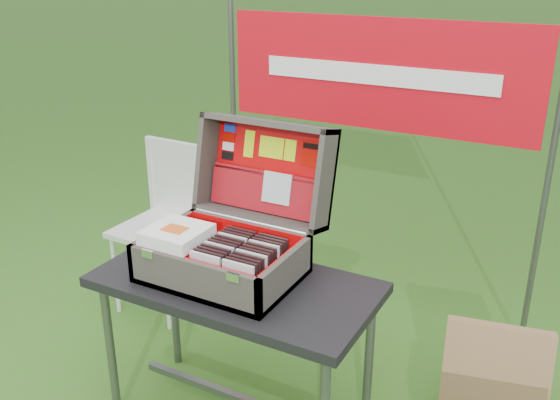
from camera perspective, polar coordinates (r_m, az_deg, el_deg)
The scene contains 87 objects.
table at distance 2.61m, azimuth -3.92°, elevation -13.87°, with size 1.09×0.55×0.68m, color black, non-canonical shape.
table_top at distance 2.44m, azimuth -4.11°, elevation -7.73°, with size 1.09×0.55×0.04m, color black.
table_leg_fl at distance 2.75m, azimuth -15.21°, elevation -13.22°, with size 0.04×0.04×0.64m, color #59595B.
table_leg_bl at distance 3.01m, azimuth -9.66°, elevation -9.37°, with size 0.04×0.04×0.64m, color #59595B.
table_leg_br at distance 2.61m, azimuth 8.09°, elevation -14.71°, with size 0.04×0.04×0.64m, color #59595B.
table_brace at distance 2.75m, azimuth -3.80°, elevation -17.63°, with size 0.94×0.03×0.03m, color #59595B.
suitcase at distance 2.39m, azimuth -4.70°, elevation -0.68°, with size 0.58×0.57×0.54m, color #645C53, non-canonical shape.
suitcase_base_bottom at distance 2.45m, azimuth -5.28°, elevation -6.75°, with size 0.58×0.41×0.02m, color #645C53.
suitcase_base_wall_front at distance 2.28m, azimuth -8.06°, elevation -7.30°, with size 0.58×0.02×0.16m, color #645C53.
suitcase_base_wall_back at distance 2.57m, azimuth -2.93°, elevation -3.65°, with size 0.58×0.02×0.16m, color #645C53.
suitcase_base_wall_left at distance 2.58m, azimuth -10.51°, elevation -3.96°, with size 0.02×0.41×0.16m, color #645C53.
suitcase_base_wall_right at distance 2.30m, azimuth 0.50°, elevation -6.90°, with size 0.02×0.41×0.16m, color #645C53.
suitcase_liner_floor at distance 2.45m, azimuth -5.29°, elevation -6.45°, with size 0.53×0.37×0.01m, color #C50002.
suitcase_latch_left at distance 2.35m, azimuth -11.99°, elevation -4.84°, with size 0.05×0.01×0.03m, color silver.
suitcase_latch_right at distance 2.15m, azimuth -4.29°, elevation -7.06°, with size 0.05×0.01×0.03m, color silver.
suitcase_hinge at distance 2.55m, azimuth -2.83°, elevation -1.97°, with size 0.02×0.02×0.52m, color silver.
suitcase_lid_back at distance 2.64m, azimuth -0.79°, elevation 2.82°, with size 0.58×0.41×0.02m, color #645C53.
suitcase_lid_rim_far at distance 2.56m, azimuth -1.03°, elevation 7.04°, with size 0.58×0.02×0.16m, color #645C53.
suitcase_lid_rim_near at distance 2.61m, azimuth -1.94°, elevation -1.50°, with size 0.58×0.02×0.16m, color #645C53.
suitcase_lid_rim_left at distance 2.72m, azimuth -6.58°, elevation 3.62°, with size 0.02×0.41×0.16m, color #645C53.
suitcase_lid_rim_right at distance 2.46m, azimuth 4.14°, elevation 1.72°, with size 0.02×0.41×0.16m, color #645C53.
suitcase_lid_liner at distance 2.62m, azimuth -0.94°, elevation 2.80°, with size 0.53×0.36×0.01m, color #C50002.
suitcase_liner_wall_front at distance 2.29m, azimuth -7.86°, elevation -6.90°, with size 0.53×0.01×0.13m, color #C50002.
suitcase_liner_wall_back at distance 2.55m, azimuth -3.10°, elevation -3.54°, with size 0.53×0.01×0.13m, color #C50002.
suitcase_liner_wall_left at distance 2.56m, azimuth -10.27°, elevation -3.80°, with size 0.01×0.37×0.13m, color #C50002.
suitcase_liner_wall_right at distance 2.30m, azimuth 0.18°, elevation -6.57°, with size 0.01×0.37×0.13m, color #C50002.
suitcase_lid_pocket at distance 2.62m, azimuth -1.36°, elevation 0.70°, with size 0.51×0.17×0.03m, color maroon.
suitcase_pocket_edge at distance 2.60m, azimuth -1.23°, elevation 2.47°, with size 0.50×0.02×0.02m, color maroon.
suitcase_pocket_cd at distance 2.57m, azimuth -0.28°, elevation 1.10°, with size 0.13×0.13×0.01m, color silver.
lid_sticker_cc_a at distance 2.71m, azimuth -4.59°, elevation 6.59°, with size 0.06×0.04×0.00m, color #1933B2.
lid_sticker_cc_b at distance 2.71m, azimuth -4.67°, elevation 5.75°, with size 0.06×0.04×0.00m, color #B40900.
lid_sticker_cc_c at distance 2.72m, azimuth -4.75°, elevation 4.91°, with size 0.06×0.04×0.00m, color white.
lid_sticker_cc_d at distance 2.72m, azimuth -4.83°, elevation 4.08°, with size 0.06×0.04×0.00m, color black.
lid_card_neon_tall at distance 2.66m, azimuth -2.83°, elevation 5.15°, with size 0.05×0.11×0.00m, color #CAEA15.
lid_card_neon_main at distance 2.61m, azimuth -0.78°, elevation 4.83°, with size 0.11×0.09×0.00m, color #CAEA15.
lid_card_neon_small at distance 2.57m, azimuth 0.93°, elevation 4.56°, with size 0.05×0.09×0.00m, color #CAEA15.
lid_sticker_band at distance 2.52m, azimuth 3.02°, elevation 4.22°, with size 0.10×0.10×0.00m, color #B40900.
lid_sticker_band_bar at distance 2.52m, azimuth 3.10°, elevation 4.89°, with size 0.09×0.02×0.00m, color black.
cd_left_0 at distance 2.28m, azimuth -6.81°, elevation -6.60°, with size 0.13×0.01×0.15m, color silver.
cd_left_1 at distance 2.30m, azimuth -6.49°, elevation -6.37°, with size 0.13×0.01×0.15m, color black.
cd_left_2 at distance 2.31m, azimuth -6.16°, elevation -6.14°, with size 0.13×0.01×0.15m, color black.
cd_left_3 at distance 2.33m, azimuth -5.85°, elevation -5.91°, with size 0.13×0.01×0.15m, color black.
cd_left_4 at distance 2.34m, azimuth -5.54°, elevation -5.69°, with size 0.13×0.01×0.15m, color silver.
cd_left_5 at distance 2.36m, azimuth -5.23°, elevation -5.47°, with size 0.13×0.01×0.15m, color black.
cd_left_6 at distance 2.38m, azimuth -4.93°, elevation -5.25°, with size 0.13×0.01×0.15m, color black.
cd_left_7 at distance 2.39m, azimuth -4.63°, elevation -5.04°, with size 0.13×0.01×0.15m, color black.
cd_left_8 at distance 2.41m, azimuth -4.33°, elevation -4.83°, with size 0.13×0.01×0.15m, color silver.
cd_left_9 at distance 2.43m, azimuth -4.04°, elevation -4.62°, with size 0.13×0.01×0.15m, color black.
cd_left_10 at distance 2.45m, azimuth -3.76°, elevation -4.41°, with size 0.13×0.01×0.15m, color black.
cd_left_11 at distance 2.46m, azimuth -3.48°, elevation -4.21°, with size 0.13×0.01×0.15m, color black.
cd_right_0 at distance 2.21m, azimuth -3.82°, elevation -7.46°, with size 0.13×0.01×0.15m, color silver.
cd_right_1 at distance 2.23m, azimuth -3.51°, elevation -7.21°, with size 0.13×0.01×0.15m, color black.
cd_right_2 at distance 2.24m, azimuth -3.20°, elevation -6.96°, with size 0.13×0.01×0.15m, color black.
cd_right_3 at distance 2.26m, azimuth -2.89°, elevation -6.72°, with size 0.13×0.01×0.15m, color black.
cd_right_4 at distance 2.28m, azimuth -2.60°, elevation -6.48°, with size 0.13×0.01×0.15m, color silver.
cd_right_5 at distance 2.29m, azimuth -2.30°, elevation -6.25°, with size 0.13×0.01×0.15m, color black.
cd_right_6 at distance 2.31m, azimuth -2.01°, elevation -6.02°, with size 0.13×0.01×0.15m, color black.
cd_right_7 at distance 2.33m, azimuth -1.73°, elevation -5.79°, with size 0.13×0.01×0.15m, color black.
cd_right_8 at distance 2.35m, azimuth -1.45°, elevation -5.57°, with size 0.13×0.01×0.15m, color silver.
cd_right_9 at distance 2.36m, azimuth -1.17°, elevation -5.35°, with size 0.13×0.01×0.15m, color black.
cd_right_10 at distance 2.38m, azimuth -0.90°, elevation -5.13°, with size 0.13×0.01×0.15m, color black.
cd_right_11 at distance 2.40m, azimuth -0.63°, elevation -4.91°, with size 0.13×0.01×0.15m, color black.
songbook_0 at distance 2.41m, azimuth -9.39°, elevation -3.59°, with size 0.22×0.22×0.01m, color white.
songbook_1 at distance 2.41m, azimuth -9.40°, elevation -3.48°, with size 0.22×0.22×0.01m, color white.
songbook_2 at distance 2.41m, azimuth -9.41°, elevation -3.38°, with size 0.22×0.22×0.01m, color white.
songbook_3 at distance 2.41m, azimuth -9.41°, elevation -3.27°, with size 0.22×0.22×0.01m, color white.
songbook_4 at distance 2.41m, azimuth -9.42°, elevation -3.16°, with size 0.22×0.22×0.01m, color white.
songbook_5 at distance 2.40m, azimuth -9.43°, elevation -3.05°, with size 0.22×0.22×0.01m, color white.
songbook_6 at distance 2.40m, azimuth -9.43°, elevation -2.94°, with size 0.22×0.22×0.01m, color white.
songbook_7 at distance 2.40m, azimuth -9.44°, elevation -2.84°, with size 0.22×0.22×0.01m, color white.
songbook_8 at distance 2.40m, azimuth -9.45°, elevation -2.73°, with size 0.22×0.22×0.01m, color white.
songbook_9 at distance 2.39m, azimuth -9.46°, elevation -2.62°, with size 0.22×0.22×0.01m, color white.
songbook_graphic at distance 2.39m, azimuth -9.61°, elevation -2.62°, with size 0.09×0.07×0.00m, color #D85919.
chair at distance 3.44m, azimuth -11.04°, elevation -2.83°, with size 0.41×0.46×0.91m, color silver, non-canonical shape.
chair_seat at distance 3.43m, azimuth -11.05°, elevation -2.67°, with size 0.41×0.41×0.03m, color silver.
chair_backrest at distance 3.49m, azimuth -9.30°, elevation 1.90°, with size 0.41×0.03×0.43m, color silver.
chair_leg_fl at distance 3.53m, azimuth -14.82°, elevation -6.55°, with size 0.02×0.02×0.47m, color silver.
chair_leg_fr at distance 3.32m, azimuth -10.30°, elevation -8.05°, with size 0.02×0.02×0.47m, color silver.
chair_leg_bl at distance 3.76m, azimuth -11.21°, elevation -4.40°, with size 0.02×0.02×0.47m, color silver.
chair_leg_br at distance 3.56m, azimuth -6.79°, elevation -5.65°, with size 0.02×0.02×0.47m, color silver.
chair_upright_left at distance 3.60m, azimuth -11.51°, elevation 2.18°, with size 0.02×0.02×0.43m, color silver.
chair_upright_right at distance 3.39m, azimuth -6.92°, elevation 1.26°, with size 0.02×0.02×0.43m, color silver.
cardboard_box at distance 2.82m, azimuth 19.04°, elevation -15.05°, with size 0.43×0.07×0.45m, color #967A4F.
banner_post_left at distance 3.65m, azimuth -4.21°, elevation 5.58°, with size 0.03×0.03×1.70m, color #59595B.
banner_post_right at distance 3.12m, azimuth 23.19°, elevation 0.99°, with size 0.03×0.03×1.70m, color #59595B.
banner at distance 3.17m, azimuth 8.81°, elevation 11.28°, with size 1.60×0.01×0.55m, color #B90815.
banner_text at distance 3.15m, azimuth 8.74°, elevation 11.25°, with size 1.20×0.00×0.10m, color white.
Camera 1 is at (1.05, -1.84, 1.86)m, focal length 40.00 mm.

